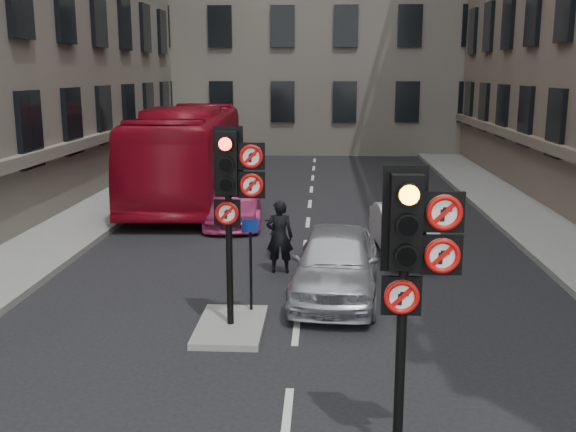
# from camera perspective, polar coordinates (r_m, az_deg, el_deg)

# --- Properties ---
(pavement_left) EXTENTS (3.00, 50.00, 0.16)m
(pavement_left) POSITION_cam_1_polar(r_m,az_deg,el_deg) (20.55, -18.95, -1.29)
(pavement_left) COLOR gray
(pavement_left) RESTS_ON ground
(pavement_right) EXTENTS (3.00, 50.00, 0.16)m
(pavement_right) POSITION_cam_1_polar(r_m,az_deg,el_deg) (20.23, 22.41, -1.76)
(pavement_right) COLOR gray
(pavement_right) RESTS_ON ground
(centre_island) EXTENTS (1.20, 2.00, 0.12)m
(centre_island) POSITION_cam_1_polar(r_m,az_deg,el_deg) (12.50, -4.87, -9.29)
(centre_island) COLOR gray
(centre_island) RESTS_ON ground
(signal_near) EXTENTS (0.91, 0.40, 3.58)m
(signal_near) POSITION_cam_1_polar(r_m,az_deg,el_deg) (7.86, 10.46, -3.10)
(signal_near) COLOR black
(signal_near) RESTS_ON ground
(signal_far) EXTENTS (0.91, 0.40, 3.58)m
(signal_far) POSITION_cam_1_polar(r_m,az_deg,el_deg) (11.78, -4.69, 2.73)
(signal_far) COLOR black
(signal_far) RESTS_ON centre_island
(car_silver) EXTENTS (2.08, 4.44, 1.47)m
(car_silver) POSITION_cam_1_polar(r_m,az_deg,el_deg) (14.08, 4.08, -3.92)
(car_silver) COLOR #A8AAB0
(car_silver) RESTS_ON ground
(car_white) EXTENTS (1.57, 3.81, 1.23)m
(car_white) POSITION_cam_1_polar(r_m,az_deg,el_deg) (17.63, 9.79, -1.17)
(car_white) COLOR silver
(car_white) RESTS_ON ground
(car_pink) EXTENTS (2.07, 4.37, 1.23)m
(car_pink) POSITION_cam_1_polar(r_m,az_deg,el_deg) (20.98, -4.61, 1.10)
(car_pink) COLOR #BF3875
(car_pink) RESTS_ON ground
(bus_red) EXTENTS (3.43, 12.19, 3.36)m
(bus_red) POSITION_cam_1_polar(r_m,az_deg,el_deg) (25.22, -8.38, 5.32)
(bus_red) COLOR maroon
(bus_red) RESTS_ON ground
(motorcycle) EXTENTS (0.63, 1.65, 0.97)m
(motorcycle) POSITION_cam_1_polar(r_m,az_deg,el_deg) (17.59, -1.01, -1.46)
(motorcycle) COLOR black
(motorcycle) RESTS_ON ground
(motorcyclist) EXTENTS (0.64, 0.43, 1.73)m
(motorcyclist) POSITION_cam_1_polar(r_m,az_deg,el_deg) (15.64, -0.71, -1.76)
(motorcyclist) COLOR black
(motorcyclist) RESTS_ON ground
(info_sign) EXTENTS (0.31, 0.12, 1.80)m
(info_sign) POSITION_cam_1_polar(r_m,az_deg,el_deg) (12.78, -3.19, -3.03)
(info_sign) COLOR black
(info_sign) RESTS_ON centre_island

